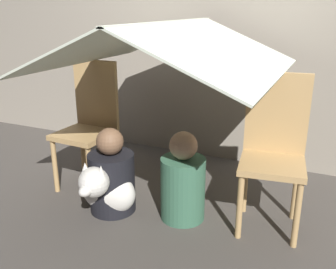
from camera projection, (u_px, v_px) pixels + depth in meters
ground_plane at (156, 218)px, 2.42m from camera, size 8.80×8.80×0.00m
wall_back at (219, 13)px, 3.04m from camera, size 7.00×0.05×2.50m
chair_left at (90, 121)px, 2.74m from camera, size 0.39×0.39×0.93m
chair_right at (274, 148)px, 2.22m from camera, size 0.42×0.42×0.93m
sheet_canopy at (168, 45)px, 2.23m from camera, size 1.34×1.40×0.29m
person_front at (112, 177)px, 2.45m from camera, size 0.30×0.30×0.57m
person_second at (183, 183)px, 2.35m from camera, size 0.28×0.28×0.58m
dog at (105, 189)px, 2.40m from camera, size 0.39×0.39×0.40m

